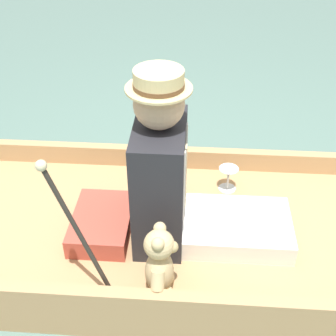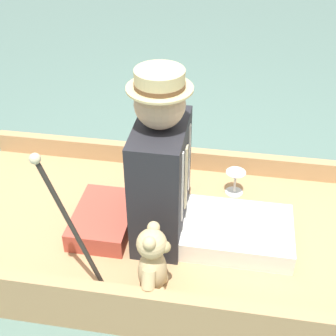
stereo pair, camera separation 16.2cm
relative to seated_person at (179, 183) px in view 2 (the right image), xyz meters
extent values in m
plane|color=slate|center=(-0.05, 0.08, -0.48)|extent=(16.00, 16.00, 0.00)
cube|color=tan|center=(-0.05, 0.08, -0.40)|extent=(1.15, 2.62, 0.16)
cube|color=tan|center=(-0.59, 0.08, -0.27)|extent=(0.06, 2.62, 0.12)
cube|color=tan|center=(0.49, 0.08, -0.27)|extent=(0.06, 2.62, 0.12)
cube|color=#B24738|center=(0.01, -0.38, -0.27)|extent=(0.41, 0.29, 0.11)
cube|color=white|center=(0.00, 0.30, -0.27)|extent=(0.38, 0.53, 0.11)
cube|color=#232328|center=(0.00, -0.09, -0.01)|extent=(0.42, 0.23, 0.62)
cube|color=beige|center=(0.00, 0.03, 0.03)|extent=(0.04, 0.01, 0.34)
cube|color=white|center=(-0.12, 0.03, 0.06)|extent=(0.02, 0.01, 0.37)
cube|color=white|center=(0.12, 0.03, 0.06)|extent=(0.02, 0.01, 0.37)
sphere|color=tan|center=(0.00, -0.09, 0.41)|extent=(0.22, 0.22, 0.22)
cylinder|color=#CCB77F|center=(0.00, -0.09, 0.48)|extent=(0.28, 0.28, 0.01)
cylinder|color=#CCB77F|center=(0.00, -0.09, 0.52)|extent=(0.21, 0.21, 0.08)
cylinder|color=brown|center=(0.00, -0.09, 0.50)|extent=(0.21, 0.21, 0.02)
ellipsoid|color=tan|center=(0.36, -0.06, -0.21)|extent=(0.15, 0.13, 0.22)
sphere|color=tan|center=(0.36, -0.06, -0.05)|extent=(0.13, 0.13, 0.13)
sphere|color=tan|center=(0.36, 0.00, -0.06)|extent=(0.05, 0.05, 0.05)
sphere|color=tan|center=(0.32, -0.06, 0.00)|extent=(0.05, 0.05, 0.05)
sphere|color=tan|center=(0.41, -0.06, 0.00)|extent=(0.05, 0.05, 0.05)
cylinder|color=tan|center=(0.28, -0.06, -0.17)|extent=(0.09, 0.06, 0.10)
cylinder|color=tan|center=(0.44, -0.06, -0.17)|extent=(0.09, 0.06, 0.10)
sphere|color=tan|center=(0.32, -0.03, -0.30)|extent=(0.06, 0.06, 0.06)
sphere|color=tan|center=(0.40, -0.03, -0.30)|extent=(0.06, 0.06, 0.06)
cylinder|color=silver|center=(-0.38, 0.26, -0.32)|extent=(0.10, 0.10, 0.01)
cylinder|color=silver|center=(-0.38, 0.26, -0.28)|extent=(0.01, 0.01, 0.09)
cone|color=silver|center=(-0.38, 0.26, -0.21)|extent=(0.11, 0.11, 0.05)
cylinder|color=#2D2823|center=(0.42, -0.36, 0.02)|extent=(0.02, 0.24, 0.70)
sphere|color=beige|center=(0.42, -0.47, 0.37)|extent=(0.04, 0.04, 0.04)
camera|label=1|loc=(1.74, 0.07, 1.33)|focal=50.00mm
camera|label=2|loc=(1.72, 0.23, 1.33)|focal=50.00mm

